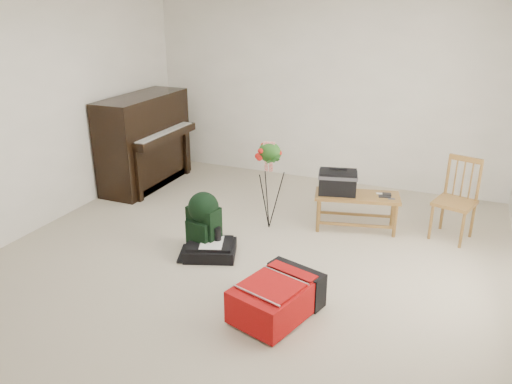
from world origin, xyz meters
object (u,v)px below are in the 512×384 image
at_px(flower_stand, 269,186).
at_px(bench, 344,185).
at_px(green_backpack, 204,219).
at_px(dining_chair, 455,200).
at_px(red_suitcase, 279,294).
at_px(black_duffel, 210,249).
at_px(piano, 146,143).

bearing_deg(flower_stand, bench, 14.75).
distance_m(bench, green_backpack, 1.64).
bearing_deg(dining_chair, red_suitcase, -104.35).
distance_m(red_suitcase, flower_stand, 1.69).
height_order(green_backpack, flower_stand, flower_stand).
distance_m(bench, dining_chair, 1.19).
height_order(black_duffel, green_backpack, green_backpack).
height_order(piano, dining_chair, piano).
bearing_deg(flower_stand, red_suitcase, -76.05).
distance_m(piano, black_duffel, 2.44).
height_order(piano, red_suitcase, piano).
distance_m(bench, flower_stand, 0.84).
bearing_deg(bench, piano, 159.83).
height_order(dining_chair, green_backpack, dining_chair).
xyz_separation_m(red_suitcase, black_duffel, (-0.98, 0.65, -0.09)).
distance_m(dining_chair, black_duffel, 2.67).
bearing_deg(red_suitcase, bench, 103.99).
relative_size(piano, dining_chair, 1.68).
bearing_deg(black_duffel, red_suitcase, -53.51).
xyz_separation_m(bench, red_suitcase, (-0.08, -1.87, -0.34)).
bearing_deg(green_backpack, black_duffel, -25.81).
distance_m(piano, green_backpack, 2.26).
bearing_deg(black_duffel, green_backpack, 122.80).
distance_m(dining_chair, flower_stand, 2.01).
height_order(bench, dining_chair, dining_chair).
height_order(piano, flower_stand, piano).
bearing_deg(dining_chair, bench, -153.57).
distance_m(black_duffel, flower_stand, 1.01).
bearing_deg(piano, flower_stand, -18.19).
relative_size(bench, black_duffel, 1.61).
bearing_deg(red_suitcase, black_duffel, 163.17).
height_order(piano, black_duffel, piano).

